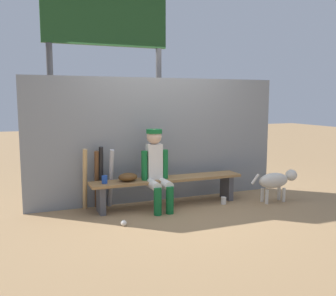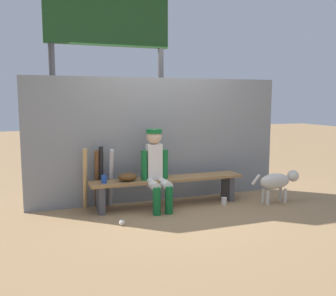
{
  "view_description": "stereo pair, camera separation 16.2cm",
  "coord_description": "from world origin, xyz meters",
  "px_view_note": "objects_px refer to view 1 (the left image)",
  "views": [
    {
      "loc": [
        -2.05,
        -5.09,
        1.59
      ],
      "look_at": [
        0.0,
        0.0,
        0.88
      ],
      "focal_mm": 40.05,
      "sensor_mm": 36.0,
      "label": 1
    },
    {
      "loc": [
        -1.9,
        -5.15,
        1.59
      ],
      "look_at": [
        0.0,
        0.0,
        0.88
      ],
      "focal_mm": 40.05,
      "sensor_mm": 36.0,
      "label": 2
    }
  ],
  "objects_px": {
    "bat_aluminum_black": "(101,178)",
    "cup_on_ground": "(224,201)",
    "bat_aluminum_silver": "(111,178)",
    "scoreboard": "(110,39)",
    "player_seated": "(157,167)",
    "bat_wood_dark": "(97,179)",
    "dugout_bench": "(168,184)",
    "cup_on_bench": "(105,180)",
    "baseball": "(124,223)",
    "dog": "(276,180)",
    "baseball_glove": "(128,177)",
    "bat_wood_tan": "(85,179)"
  },
  "relations": [
    {
      "from": "bat_aluminum_silver",
      "to": "bat_aluminum_black",
      "type": "relative_size",
      "value": 0.97
    },
    {
      "from": "player_seated",
      "to": "bat_aluminum_silver",
      "type": "xyz_separation_m",
      "value": [
        -0.6,
        0.32,
        -0.19
      ]
    },
    {
      "from": "cup_on_ground",
      "to": "bat_wood_tan",
      "type": "bearing_deg",
      "value": 166.59
    },
    {
      "from": "player_seated",
      "to": "baseball",
      "type": "relative_size",
      "value": 15.73
    },
    {
      "from": "baseball",
      "to": "cup_on_ground",
      "type": "distance_m",
      "value": 1.73
    },
    {
      "from": "cup_on_bench",
      "to": "bat_wood_dark",
      "type": "bearing_deg",
      "value": 101.97
    },
    {
      "from": "dugout_bench",
      "to": "bat_aluminum_silver",
      "type": "distance_m",
      "value": 0.85
    },
    {
      "from": "baseball",
      "to": "cup_on_ground",
      "type": "bearing_deg",
      "value": 13.15
    },
    {
      "from": "cup_on_bench",
      "to": "dog",
      "type": "xyz_separation_m",
      "value": [
        2.61,
        -0.41,
        -0.15
      ]
    },
    {
      "from": "bat_aluminum_silver",
      "to": "cup_on_ground",
      "type": "bearing_deg",
      "value": -15.79
    },
    {
      "from": "bat_wood_tan",
      "to": "player_seated",
      "type": "bearing_deg",
      "value": -19.19
    },
    {
      "from": "bat_aluminum_silver",
      "to": "scoreboard",
      "type": "distance_m",
      "value": 2.38
    },
    {
      "from": "scoreboard",
      "to": "cup_on_ground",
      "type": "bearing_deg",
      "value": -46.9
    },
    {
      "from": "bat_aluminum_black",
      "to": "player_seated",
      "type": "bearing_deg",
      "value": -24.56
    },
    {
      "from": "bat_wood_dark",
      "to": "scoreboard",
      "type": "height_order",
      "value": "scoreboard"
    },
    {
      "from": "scoreboard",
      "to": "cup_on_bench",
      "type": "bearing_deg",
      "value": -108.37
    },
    {
      "from": "baseball_glove",
      "to": "baseball",
      "type": "bearing_deg",
      "value": -110.81
    },
    {
      "from": "dugout_bench",
      "to": "player_seated",
      "type": "bearing_deg",
      "value": -153.92
    },
    {
      "from": "bat_aluminum_black",
      "to": "dog",
      "type": "bearing_deg",
      "value": -14.11
    },
    {
      "from": "bat_aluminum_silver",
      "to": "scoreboard",
      "type": "relative_size",
      "value": 0.24
    },
    {
      "from": "bat_aluminum_black",
      "to": "scoreboard",
      "type": "xyz_separation_m",
      "value": [
        0.41,
        0.99,
        2.13
      ]
    },
    {
      "from": "baseball_glove",
      "to": "bat_wood_dark",
      "type": "relative_size",
      "value": 0.32
    },
    {
      "from": "baseball_glove",
      "to": "dog",
      "type": "height_order",
      "value": "baseball_glove"
    },
    {
      "from": "bat_wood_dark",
      "to": "dugout_bench",
      "type": "bearing_deg",
      "value": -13.99
    },
    {
      "from": "cup_on_bench",
      "to": "scoreboard",
      "type": "height_order",
      "value": "scoreboard"
    },
    {
      "from": "bat_aluminum_black",
      "to": "bat_wood_tan",
      "type": "bearing_deg",
      "value": 179.77
    },
    {
      "from": "cup_on_ground",
      "to": "scoreboard",
      "type": "height_order",
      "value": "scoreboard"
    },
    {
      "from": "player_seated",
      "to": "bat_aluminum_black",
      "type": "relative_size",
      "value": 1.27
    },
    {
      "from": "bat_aluminum_silver",
      "to": "cup_on_ground",
      "type": "xyz_separation_m",
      "value": [
        1.64,
        -0.46,
        -0.39
      ]
    },
    {
      "from": "bat_wood_dark",
      "to": "bat_wood_tan",
      "type": "distance_m",
      "value": 0.18
    },
    {
      "from": "cup_on_ground",
      "to": "bat_wood_dark",
      "type": "bearing_deg",
      "value": 164.8
    },
    {
      "from": "dugout_bench",
      "to": "bat_wood_dark",
      "type": "xyz_separation_m",
      "value": [
        -1.02,
        0.25,
        0.1
      ]
    },
    {
      "from": "bat_aluminum_silver",
      "to": "bat_wood_tan",
      "type": "relative_size",
      "value": 0.98
    },
    {
      "from": "baseball",
      "to": "cup_on_ground",
      "type": "xyz_separation_m",
      "value": [
        1.68,
        0.39,
        0.02
      ]
    },
    {
      "from": "dugout_bench",
      "to": "baseball_glove",
      "type": "height_order",
      "value": "baseball_glove"
    },
    {
      "from": "dugout_bench",
      "to": "bat_wood_tan",
      "type": "distance_m",
      "value": 1.22
    },
    {
      "from": "dugout_bench",
      "to": "bat_aluminum_black",
      "type": "bearing_deg",
      "value": 166.33
    },
    {
      "from": "bat_aluminum_black",
      "to": "bat_wood_tan",
      "type": "relative_size",
      "value": 1.01
    },
    {
      "from": "player_seated",
      "to": "cup_on_ground",
      "type": "height_order",
      "value": "player_seated"
    },
    {
      "from": "player_seated",
      "to": "cup_on_bench",
      "type": "distance_m",
      "value": 0.76
    },
    {
      "from": "player_seated",
      "to": "bat_aluminum_black",
      "type": "xyz_separation_m",
      "value": [
        -0.74,
        0.34,
        -0.17
      ]
    },
    {
      "from": "baseball",
      "to": "cup_on_bench",
      "type": "relative_size",
      "value": 0.67
    },
    {
      "from": "bat_wood_dark",
      "to": "bat_wood_tan",
      "type": "relative_size",
      "value": 0.96
    },
    {
      "from": "player_seated",
      "to": "cup_on_bench",
      "type": "height_order",
      "value": "player_seated"
    },
    {
      "from": "dugout_bench",
      "to": "scoreboard",
      "type": "relative_size",
      "value": 0.64
    },
    {
      "from": "baseball_glove",
      "to": "scoreboard",
      "type": "bearing_deg",
      "value": 86.81
    },
    {
      "from": "scoreboard",
      "to": "bat_wood_dark",
      "type": "bearing_deg",
      "value": -115.79
    },
    {
      "from": "dugout_bench",
      "to": "bat_wood_dark",
      "type": "height_order",
      "value": "bat_wood_dark"
    },
    {
      "from": "cup_on_bench",
      "to": "scoreboard",
      "type": "relative_size",
      "value": 0.03
    },
    {
      "from": "bat_aluminum_black",
      "to": "cup_on_ground",
      "type": "relative_size",
      "value": 8.34
    }
  ]
}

